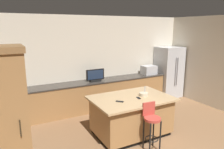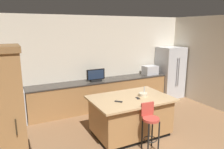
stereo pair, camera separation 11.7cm
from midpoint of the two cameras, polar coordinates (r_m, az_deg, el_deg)
The scene contains 15 objects.
wall_back at distance 6.83m, azimuth -4.34°, elevation 3.49°, with size 6.70×0.12×2.86m, color beige.
wall_right at distance 7.21m, azimuth 26.92°, elevation 2.63°, with size 0.12×4.64×2.86m, color beige.
counter_back at distance 6.70m, azimuth -3.36°, elevation -5.27°, with size 4.50×0.62×0.91m.
kitchen_island at distance 5.12m, azimuth 4.48°, elevation -10.93°, with size 1.85×1.25×0.92m.
refrigerator at distance 7.99m, azimuth 14.54°, elevation 0.66°, with size 0.84×0.78×1.82m.
range_oven at distance 6.15m, azimuth -26.33°, elevation -8.21°, with size 0.72×0.63×0.93m.
cabinet_tower at distance 3.33m, azimuth -28.04°, elevation -12.45°, with size 0.67×0.58×2.28m.
microwave at distance 7.47m, azimuth 9.45°, elevation 1.22°, with size 0.48×0.36×0.30m, color #B7BABF.
tv_monitor at distance 6.40m, azimuth -5.05°, elevation -0.36°, with size 0.57×0.16×0.37m.
sink_faucet_back at distance 6.61m, azimuth -4.23°, elevation -0.38°, with size 0.02×0.02×0.24m, color #B2B2B7.
sink_faucet_island at distance 5.13m, azimuth 8.17°, elevation -4.33°, with size 0.02×0.02×0.22m, color #B2B2B7.
bar_stool_center at distance 4.51m, azimuth 9.80°, elevation -12.58°, with size 0.34×0.35×1.00m.
fruit_bowl at distance 5.09m, azimuth 7.86°, elevation -5.30°, with size 0.21×0.21×0.08m, color beige.
cell_phone at distance 4.93m, azimuth 6.48°, elevation -6.29°, with size 0.07×0.15×0.01m, color black.
tv_remote at distance 4.66m, azimuth 1.34°, elevation -7.26°, with size 0.04×0.17×0.02m, color black.
Camera 1 is at (-2.76, -1.91, 2.51)m, focal length 34.00 mm.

